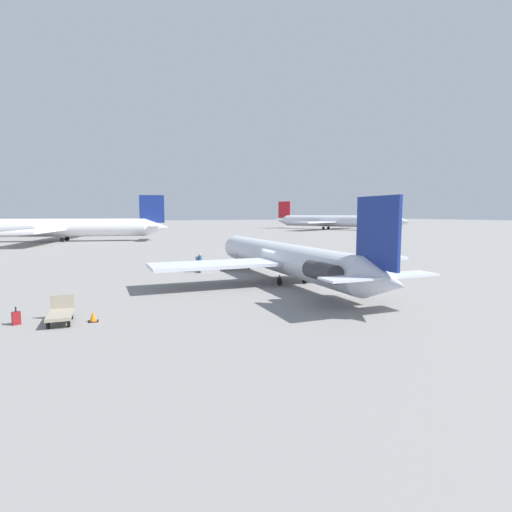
{
  "coord_description": "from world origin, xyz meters",
  "views": [
    {
      "loc": [
        -28.77,
        13.91,
        5.35
      ],
      "look_at": [
        3.29,
        0.74,
        1.67
      ],
      "focal_mm": 28.0,
      "sensor_mm": 36.0,
      "label": 1
    }
  ],
  "objects_px": {
    "airplane_far_right": "(334,221)",
    "airplane_main": "(285,258)",
    "boarding_stairs": "(213,268)",
    "luggage_cart": "(60,314)",
    "airplane_far_left": "(48,228)",
    "suitcase": "(16,318)",
    "passenger": "(200,261)"
  },
  "relations": [
    {
      "from": "passenger",
      "to": "suitcase",
      "type": "height_order",
      "value": "passenger"
    },
    {
      "from": "luggage_cart",
      "to": "airplane_far_right",
      "type": "bearing_deg",
      "value": -37.28
    },
    {
      "from": "airplane_far_right",
      "to": "luggage_cart",
      "type": "xyz_separation_m",
      "value": [
        -93.87,
        77.61,
        -2.47
      ]
    },
    {
      "from": "airplane_main",
      "to": "suitcase",
      "type": "height_order",
      "value": "airplane_main"
    },
    {
      "from": "luggage_cart",
      "to": "passenger",
      "type": "bearing_deg",
      "value": -34.54
    },
    {
      "from": "airplane_main",
      "to": "luggage_cart",
      "type": "relative_size",
      "value": 12.32
    },
    {
      "from": "airplane_far_left",
      "to": "airplane_far_right",
      "type": "relative_size",
      "value": 1.0
    },
    {
      "from": "airplane_main",
      "to": "suitcase",
      "type": "distance_m",
      "value": 18.57
    },
    {
      "from": "airplane_far_left",
      "to": "suitcase",
      "type": "xyz_separation_m",
      "value": [
        -64.3,
        -4.33,
        -2.35
      ]
    },
    {
      "from": "airplane_far_right",
      "to": "suitcase",
      "type": "height_order",
      "value": "airplane_far_right"
    },
    {
      "from": "airplane_far_right",
      "to": "boarding_stairs",
      "type": "height_order",
      "value": "airplane_far_right"
    },
    {
      "from": "luggage_cart",
      "to": "suitcase",
      "type": "distance_m",
      "value": 2.02
    },
    {
      "from": "boarding_stairs",
      "to": "luggage_cart",
      "type": "relative_size",
      "value": 1.79
    },
    {
      "from": "airplane_far_right",
      "to": "airplane_main",
      "type": "bearing_deg",
      "value": -62.87
    },
    {
      "from": "airplane_far_left",
      "to": "passenger",
      "type": "height_order",
      "value": "airplane_far_left"
    },
    {
      "from": "airplane_far_left",
      "to": "airplane_far_right",
      "type": "height_order",
      "value": "airplane_far_right"
    },
    {
      "from": "boarding_stairs",
      "to": "luggage_cart",
      "type": "height_order",
      "value": "boarding_stairs"
    },
    {
      "from": "passenger",
      "to": "suitcase",
      "type": "bearing_deg",
      "value": -132.11
    },
    {
      "from": "airplane_far_left",
      "to": "suitcase",
      "type": "relative_size",
      "value": 52.23
    },
    {
      "from": "airplane_main",
      "to": "airplane_far_left",
      "type": "xyz_separation_m",
      "value": [
        58.23,
        21.81,
        0.81
      ]
    },
    {
      "from": "airplane_far_right",
      "to": "luggage_cart",
      "type": "distance_m",
      "value": 121.82
    },
    {
      "from": "luggage_cart",
      "to": "suitcase",
      "type": "height_order",
      "value": "luggage_cart"
    },
    {
      "from": "passenger",
      "to": "airplane_far_right",
      "type": "bearing_deg",
      "value": 50.43
    },
    {
      "from": "airplane_far_left",
      "to": "boarding_stairs",
      "type": "bearing_deg",
      "value": 122.29
    },
    {
      "from": "airplane_far_right",
      "to": "luggage_cart",
      "type": "bearing_deg",
      "value": -67.04
    },
    {
      "from": "airplane_main",
      "to": "suitcase",
      "type": "xyz_separation_m",
      "value": [
        -6.07,
        17.48,
        -1.54
      ]
    },
    {
      "from": "passenger",
      "to": "airplane_main",
      "type": "bearing_deg",
      "value": -56.63
    },
    {
      "from": "airplane_far_right",
      "to": "boarding_stairs",
      "type": "distance_m",
      "value": 103.49
    },
    {
      "from": "boarding_stairs",
      "to": "passenger",
      "type": "xyz_separation_m",
      "value": [
        0.14,
        1.24,
        0.64
      ]
    },
    {
      "from": "airplane_far_left",
      "to": "passenger",
      "type": "xyz_separation_m",
      "value": [
        -50.63,
        -16.89,
        -1.68
      ]
    },
    {
      "from": "boarding_stairs",
      "to": "airplane_far_right",
      "type": "bearing_deg",
      "value": 51.0
    },
    {
      "from": "suitcase",
      "to": "boarding_stairs",
      "type": "bearing_deg",
      "value": -45.57
    }
  ]
}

